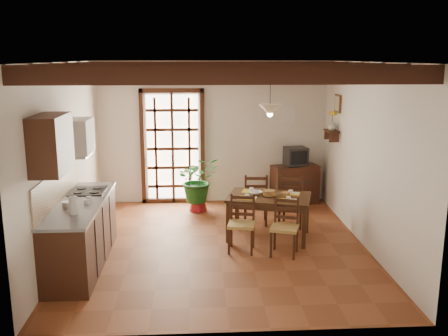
{
  "coord_description": "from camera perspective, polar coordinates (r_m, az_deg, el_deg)",
  "views": [
    {
      "loc": [
        -0.34,
        -7.3,
        2.87
      ],
      "look_at": [
        0.1,
        0.4,
        1.15
      ],
      "focal_mm": 40.0,
      "sensor_mm": 36.0,
      "label": 1
    }
  ],
  "objects": [
    {
      "name": "sideboard",
      "position": [
        10.03,
        8.09,
        -1.87
      ],
      "size": [
        0.98,
        0.62,
        0.78
      ],
      "primitive_type": "cube",
      "rotation": [
        0.0,
        0.0,
        0.24
      ],
      "color": "#361B11",
      "rests_on": "ground_plane"
    },
    {
      "name": "room_shell",
      "position": [
        7.38,
        -0.6,
        4.37
      ],
      "size": [
        4.52,
        5.02,
        2.81
      ],
      "color": "silver",
      "rests_on": "ground_plane"
    },
    {
      "name": "dining_table",
      "position": [
        8.03,
        5.17,
        -3.81
      ],
      "size": [
        1.47,
        1.15,
        0.7
      ],
      "rotation": [
        0.0,
        0.0,
        -0.28
      ],
      "color": "#3C2413",
      "rests_on": "ground_plane"
    },
    {
      "name": "counter_items",
      "position": [
        7.23,
        -16.07,
        -3.25
      ],
      "size": [
        0.5,
        1.43,
        0.25
      ],
      "color": "black",
      "rests_on": "kitchen_counter"
    },
    {
      "name": "chair_far_right",
      "position": [
        8.72,
        7.79,
        -4.74
      ],
      "size": [
        0.56,
        0.54,
        0.93
      ],
      "rotation": [
        0.0,
        0.0,
        2.73
      ],
      "color": "tan",
      "rests_on": "ground_plane"
    },
    {
      "name": "kitchen_counter",
      "position": [
        7.3,
        -16.0,
        -7.11
      ],
      "size": [
        0.64,
        2.25,
        1.38
      ],
      "color": "#361B11",
      "rests_on": "ground_plane"
    },
    {
      "name": "plant_pot",
      "position": [
        9.54,
        -2.97,
        -4.27
      ],
      "size": [
        0.34,
        0.34,
        0.21
      ],
      "primitive_type": "cone",
      "color": "maroon",
      "rests_on": "ground_plane"
    },
    {
      "name": "fuse_box",
      "position": [
        10.01,
        7.38,
        6.05
      ],
      "size": [
        0.25,
        0.03,
        0.32
      ],
      "primitive_type": "cube",
      "color": "white",
      "rests_on": "room_shell"
    },
    {
      "name": "ground_plane",
      "position": [
        7.85,
        -0.57,
        -8.87
      ],
      "size": [
        5.0,
        5.0,
        0.0
      ],
      "primitive_type": "plane",
      "color": "brown"
    },
    {
      "name": "chair_near_left",
      "position": [
        7.57,
        2.01,
        -7.54
      ],
      "size": [
        0.46,
        0.44,
        0.85
      ],
      "rotation": [
        0.0,
        0.0,
        -0.19
      ],
      "color": "tan",
      "rests_on": "ground_plane"
    },
    {
      "name": "table_setting",
      "position": [
        8.02,
        5.18,
        -3.33
      ],
      "size": [
        0.94,
        0.63,
        0.09
      ],
      "rotation": [
        0.0,
        0.0,
        -0.28
      ],
      "color": "gold",
      "rests_on": "dining_table"
    },
    {
      "name": "range_hood",
      "position": [
        7.53,
        -16.38,
        3.39
      ],
      "size": [
        0.38,
        0.6,
        0.54
      ],
      "color": "white",
      "rests_on": "room_shell"
    },
    {
      "name": "shelf_vase",
      "position": [
        9.32,
        12.24,
        4.77
      ],
      "size": [
        0.15,
        0.15,
        0.15
      ],
      "primitive_type": "imported",
      "color": "#B2BFB2",
      "rests_on": "wall_shelf"
    },
    {
      "name": "shelf_flowers",
      "position": [
        9.29,
        12.3,
        6.04
      ],
      "size": [
        0.14,
        0.14,
        0.36
      ],
      "color": "gold",
      "rests_on": "shelf_vase"
    },
    {
      "name": "ceiling_beams",
      "position": [
        7.31,
        -0.62,
        11.16
      ],
      "size": [
        4.5,
        4.34,
        0.2
      ],
      "color": "black",
      "rests_on": "room_shell"
    },
    {
      "name": "chair_near_right",
      "position": [
        7.49,
        6.92,
        -7.88
      ],
      "size": [
        0.49,
        0.48,
        0.84
      ],
      "rotation": [
        0.0,
        0.0,
        -0.33
      ],
      "color": "tan",
      "rests_on": "ground_plane"
    },
    {
      "name": "framed_picture",
      "position": [
        9.29,
        12.86,
        7.2
      ],
      "size": [
        0.03,
        0.32,
        0.32
      ],
      "color": "brown",
      "rests_on": "room_shell"
    },
    {
      "name": "pendant_lamp",
      "position": [
        7.85,
        5.27,
        6.73
      ],
      "size": [
        0.36,
        0.36,
        0.84
      ],
      "color": "black",
      "rests_on": "room_shell"
    },
    {
      "name": "wall_shelf",
      "position": [
        9.34,
        12.2,
        3.92
      ],
      "size": [
        0.2,
        0.42,
        0.2
      ],
      "color": "#361B11",
      "rests_on": "room_shell"
    },
    {
      "name": "crt_tv",
      "position": [
        9.9,
        8.2,
        1.36
      ],
      "size": [
        0.46,
        0.44,
        0.35
      ],
      "rotation": [
        0.0,
        0.0,
        0.17
      ],
      "color": "black",
      "rests_on": "sideboard"
    },
    {
      "name": "table_bowl",
      "position": [
        8.08,
        3.61,
        -2.84
      ],
      "size": [
        0.24,
        0.24,
        0.05
      ],
      "primitive_type": "imported",
      "rotation": [
        0.0,
        0.0,
        0.13
      ],
      "color": "white",
      "rests_on": "dining_table"
    },
    {
      "name": "french_door",
      "position": [
        9.9,
        -5.89,
        2.66
      ],
      "size": [
        1.26,
        0.11,
        2.32
      ],
      "color": "white",
      "rests_on": "ground_plane"
    },
    {
      "name": "chair_far_left",
      "position": [
        8.8,
        3.62,
        -4.54
      ],
      "size": [
        0.45,
        0.43,
        0.91
      ],
      "rotation": [
        0.0,
        0.0,
        3.06
      ],
      "color": "tan",
      "rests_on": "ground_plane"
    },
    {
      "name": "upper_cabinet",
      "position": [
        6.33,
        -19.17,
        2.6
      ],
      "size": [
        0.35,
        0.8,
        0.7
      ],
      "primitive_type": "cube",
      "color": "#361B11",
      "rests_on": "room_shell"
    },
    {
      "name": "potted_plant",
      "position": [
        9.41,
        -3.0,
        -1.58
      ],
      "size": [
        2.39,
        2.17,
        2.26
      ],
      "primitive_type": "imported",
      "rotation": [
        0.0,
        0.0,
        0.24
      ],
      "color": "#144C19",
      "rests_on": "ground_plane"
    }
  ]
}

